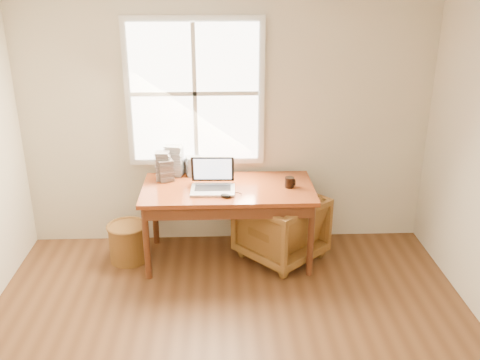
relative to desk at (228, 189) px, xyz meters
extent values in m
cube|color=beige|center=(0.00, 0.46, 0.57)|extent=(4.00, 0.02, 2.60)
cube|color=silver|center=(-0.30, 0.42, 0.82)|extent=(1.32, 0.05, 1.42)
cube|color=white|center=(-0.30, 0.39, 0.82)|extent=(1.20, 0.02, 1.30)
cube|color=silver|center=(-0.30, 0.38, 0.82)|extent=(0.04, 0.02, 1.30)
cube|color=silver|center=(-0.30, 0.38, 0.82)|extent=(1.20, 0.02, 0.04)
cube|color=brown|center=(0.00, 0.00, 0.00)|extent=(1.60, 0.80, 0.04)
imported|color=brown|center=(0.51, 0.00, -0.41)|extent=(0.99, 0.99, 0.65)
cylinder|color=brown|center=(-0.97, 0.00, -0.55)|extent=(0.37, 0.37, 0.36)
ellipsoid|color=black|center=(-0.03, -0.24, 0.04)|extent=(0.11, 0.09, 0.03)
cylinder|color=black|center=(0.57, -0.02, 0.07)|extent=(0.10, 0.10, 0.10)
cube|color=silver|center=(-0.52, 0.34, 0.18)|extent=(0.18, 0.17, 0.31)
cube|color=#292A2F|center=(-0.59, 0.19, 0.12)|extent=(0.17, 0.16, 0.21)
cube|color=#9D9FAB|center=(-0.61, 0.21, 0.16)|extent=(0.13, 0.12, 0.28)
cube|color=silver|center=(-0.33, 0.33, 0.12)|extent=(0.18, 0.16, 0.19)
camera|label=1|loc=(-0.07, -4.61, 1.92)|focal=40.00mm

